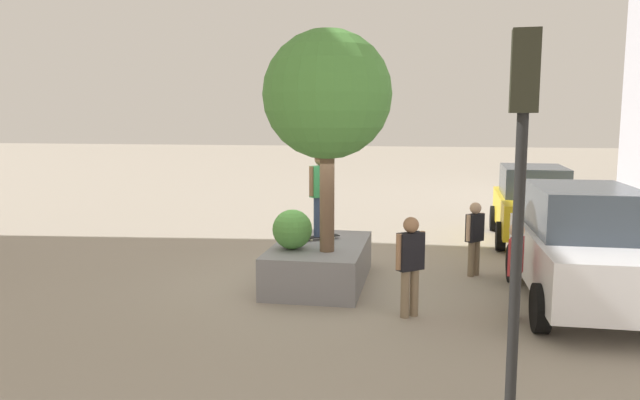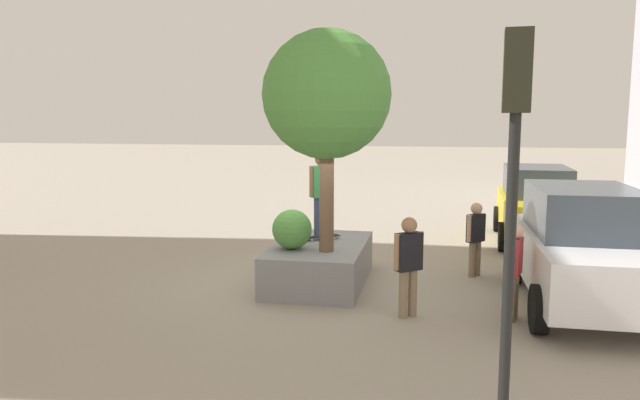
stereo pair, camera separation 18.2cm
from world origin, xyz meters
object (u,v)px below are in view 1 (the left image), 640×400
passerby_with_bag (516,264)px  skateboarder (321,188)px  taxi_cab (533,203)px  pedestrian_crossing (410,260)px  planter_ledge (320,263)px  traffic_light_corner (521,160)px  plaza_tree (327,96)px  police_car (583,246)px  bystander_watching (475,234)px  skateboard (321,237)px

passerby_with_bag → skateboarder: bearing=-119.8°
taxi_cab → pedestrian_crossing: (7.00, -3.11, -0.04)m
planter_ledge → passerby_with_bag: 3.99m
traffic_light_corner → plaza_tree: bearing=-148.4°
plaza_tree → police_car: plaza_tree is taller
skateboarder → traffic_light_corner: 6.54m
planter_ledge → traffic_light_corner: 6.55m
police_car → passerby_with_bag: 1.61m
police_car → traffic_light_corner: (4.54, -1.80, 1.83)m
passerby_with_bag → bystander_watching: (-2.76, -0.46, -0.03)m
skateboarder → pedestrian_crossing: (2.26, 1.92, -0.91)m
police_car → passerby_with_bag: (0.97, -1.28, -0.14)m
skateboarder → bystander_watching: bearing=101.9°
passerby_with_bag → pedestrian_crossing: bearing=-84.3°
police_car → pedestrian_crossing: size_ratio=2.68×
planter_ledge → skateboard: skateboard is taller
plaza_tree → police_car: bearing=89.4°
bystander_watching → pedestrian_crossing: bearing=-23.4°
taxi_cab → police_car: 5.86m
taxi_cab → pedestrian_crossing: 7.66m
skateboard → passerby_with_bag: (2.09, 3.65, 0.08)m
police_car → passerby_with_bag: size_ratio=2.80×
skateboard → skateboarder: size_ratio=0.44×
police_car → pedestrian_crossing: police_car is taller
planter_ledge → bystander_watching: 3.37m
pedestrian_crossing → passerby_with_bag: bearing=95.7°
plaza_tree → skateboard: (-1.07, -0.31, -2.89)m
skateboarder → taxi_cab: (-4.74, 5.03, -0.86)m
taxi_cab → skateboard: bearing=-46.7°
planter_ledge → skateboarder: 1.56m
skateboarder → plaza_tree: bearing=16.0°
taxi_cab → police_car: size_ratio=0.97×
planter_ledge → bystander_watching: (-1.11, 3.14, 0.51)m
skateboarder → passerby_with_bag: 4.31m
skateboard → passerby_with_bag: bearing=60.2°
passerby_with_bag → planter_ledge: bearing=-114.6°
skateboard → pedestrian_crossing: pedestrian_crossing is taller
police_car → skateboard: bearing=-102.8°
taxi_cab → passerby_with_bag: taxi_cab is taller
plaza_tree → police_car: (0.05, 4.62, -2.67)m
planter_ledge → pedestrian_crossing: size_ratio=1.80×
planter_ledge → taxi_cab: 7.21m
planter_ledge → plaza_tree: 3.42m
taxi_cab → passerby_with_bag: 6.96m
bystander_watching → traffic_light_corner: bearing=-0.6°
police_car → bystander_watching: police_car is taller
planter_ledge → pedestrian_crossing: bearing=45.7°
passerby_with_bag → bystander_watching: bearing=-170.6°
skateboarder → police_car: skateboarder is taller
skateboard → taxi_cab: (-4.74, 5.03, 0.17)m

